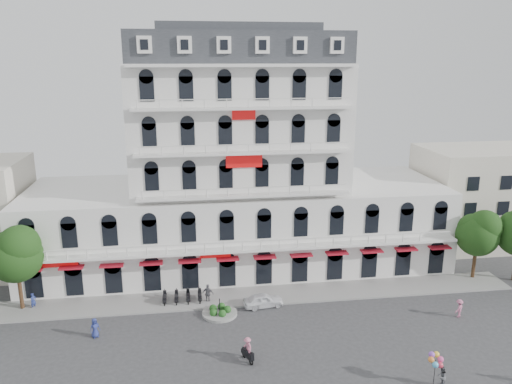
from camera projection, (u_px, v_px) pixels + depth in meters
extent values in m
plane|color=#38383A|center=(262.00, 349.00, 39.90)|extent=(120.00, 120.00, 0.00)
cube|color=gray|center=(248.00, 296.00, 48.48)|extent=(53.00, 4.00, 0.16)
cube|color=silver|center=(238.00, 224.00, 55.94)|extent=(45.00, 14.00, 9.00)
cube|color=silver|center=(237.00, 126.00, 53.08)|extent=(22.00, 12.00, 13.00)
cube|color=#2D3035|center=(236.00, 48.00, 51.00)|extent=(21.56, 11.76, 3.00)
cube|color=#2D3035|center=(236.00, 28.00, 50.51)|extent=(15.84, 8.64, 0.80)
cube|color=#AE1527|center=(246.00, 258.00, 49.03)|extent=(40.50, 1.00, 0.15)
cube|color=red|center=(244.00, 160.00, 47.88)|extent=(3.50, 0.10, 1.40)
cube|color=beige|center=(478.00, 196.00, 61.50)|extent=(14.00, 10.00, 12.00)
cylinder|color=gray|center=(220.00, 313.00, 45.20)|extent=(3.20, 3.20, 0.24)
cylinder|color=black|center=(220.00, 306.00, 45.00)|extent=(0.08, 0.08, 1.40)
sphere|color=#1C551D|center=(227.00, 310.00, 45.21)|extent=(0.70, 0.70, 0.70)
sphere|color=#1C551D|center=(222.00, 306.00, 45.78)|extent=(0.70, 0.70, 0.70)
sphere|color=#1C551D|center=(213.00, 308.00, 45.44)|extent=(0.70, 0.70, 0.70)
sphere|color=#1C551D|center=(214.00, 313.00, 44.65)|extent=(0.70, 0.70, 0.70)
sphere|color=#1C551D|center=(222.00, 314.00, 44.50)|extent=(0.70, 0.70, 0.70)
cylinder|color=#382314|center=(20.00, 291.00, 45.67)|extent=(0.36, 0.36, 3.74)
sphere|color=#123912|center=(16.00, 256.00, 44.78)|extent=(4.76, 4.76, 4.76)
sphere|color=#123912|center=(19.00, 246.00, 44.28)|extent=(3.74, 3.74, 3.74)
sphere|color=#123912|center=(11.00, 248.00, 44.84)|extent=(3.40, 3.40, 3.40)
cylinder|color=#382314|center=(474.00, 263.00, 52.24)|extent=(0.36, 0.36, 3.43)
sphere|color=#123912|center=(477.00, 235.00, 51.43)|extent=(4.37, 4.37, 4.37)
sphere|color=#123912|center=(485.00, 227.00, 50.95)|extent=(3.43, 3.43, 3.43)
sphere|color=#123912|center=(473.00, 229.00, 51.50)|extent=(3.12, 3.12, 3.12)
imported|color=white|center=(263.00, 300.00, 46.55)|extent=(3.92, 1.98, 1.28)
cube|color=black|center=(248.00, 355.00, 38.17)|extent=(0.88, 1.52, 0.35)
torus|color=black|center=(251.00, 361.00, 37.78)|extent=(0.33, 0.60, 0.60)
torus|color=black|center=(244.00, 354.00, 38.70)|extent=(0.33, 0.60, 0.60)
imported|color=#C66985|center=(248.00, 347.00, 37.99)|extent=(0.90, 1.14, 1.55)
imported|color=navy|center=(95.00, 328.00, 41.37)|extent=(0.99, 0.89, 1.70)
imported|color=#57565D|center=(208.00, 294.00, 47.22)|extent=(1.18, 0.83, 1.87)
imported|color=#C4688D|center=(459.00, 308.00, 44.63)|extent=(1.25, 1.13, 1.69)
imported|color=navy|center=(33.00, 301.00, 46.09)|extent=(0.64, 0.67, 1.55)
imported|color=#595B60|center=(442.00, 376.00, 35.12)|extent=(0.98, 0.99, 1.61)
cylinder|color=black|center=(435.00, 372.00, 35.31)|extent=(0.04, 0.04, 2.00)
sphere|color=#E54C99|center=(441.00, 359.00, 35.09)|extent=(0.44, 0.44, 0.44)
sphere|color=yellow|center=(436.00, 354.00, 35.30)|extent=(0.44, 0.44, 0.44)
sphere|color=#994CD8|center=(432.00, 355.00, 35.25)|extent=(0.44, 0.44, 0.44)
sphere|color=orange|center=(431.00, 360.00, 34.99)|extent=(0.44, 0.44, 0.44)
sphere|color=#4CB2E5|center=(435.00, 365.00, 34.78)|extent=(0.44, 0.44, 0.44)
sphere|color=#D8334C|center=(440.00, 365.00, 34.84)|extent=(0.44, 0.44, 0.44)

